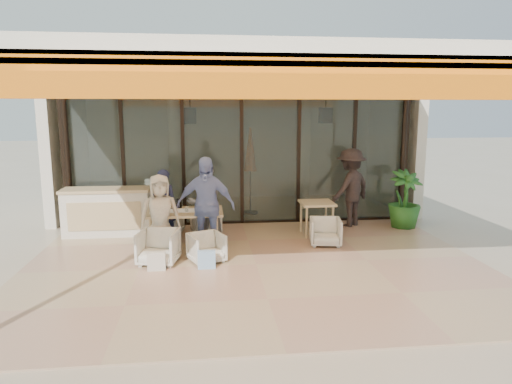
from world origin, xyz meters
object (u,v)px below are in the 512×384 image
(chair_far_left, at_px, (167,221))
(chair_near_right, at_px, (206,246))
(chair_near_left, at_px, (158,246))
(standing_woman, at_px, (350,188))
(diner_periwinkle, at_px, (206,206))
(side_table, at_px, (317,207))
(potted_palm, at_px, (404,199))
(side_chair, at_px, (325,231))
(dining_table, at_px, (184,214))
(chair_far_right, at_px, (206,221))
(diner_navy, at_px, (164,206))
(host_counter, at_px, (107,212))
(diner_grey, at_px, (206,203))
(diner_cream, at_px, (160,215))

(chair_far_left, bearing_deg, chair_near_right, 124.56)
(chair_near_left, xyz_separation_m, standing_woman, (4.18, 2.21, 0.57))
(diner_periwinkle, bearing_deg, chair_far_left, 130.47)
(side_table, relative_size, potted_palm, 0.55)
(side_chair, bearing_deg, chair_near_right, -152.65)
(dining_table, height_order, chair_far_left, dining_table)
(chair_far_left, distance_m, side_table, 3.26)
(chair_far_right, distance_m, chair_near_left, 2.08)
(diner_periwinkle, height_order, side_table, diner_periwinkle)
(diner_navy, relative_size, potted_palm, 1.13)
(side_table, distance_m, side_chair, 0.82)
(host_counter, distance_m, chair_far_right, 2.12)
(diner_grey, bearing_deg, chair_near_right, 69.33)
(chair_near_right, xyz_separation_m, diner_cream, (-0.84, 0.50, 0.47))
(diner_cream, height_order, side_chair, diner_cream)
(diner_periwinkle, height_order, standing_woman, diner_periwinkle)
(side_chair, relative_size, standing_woman, 0.34)
(side_table, bearing_deg, host_counter, 173.69)
(diner_periwinkle, bearing_deg, standing_woman, 36.56)
(diner_grey, bearing_deg, host_counter, -36.85)
(host_counter, xyz_separation_m, side_chair, (4.49, -1.25, -0.22))
(chair_near_left, relative_size, side_table, 0.91)
(diner_cream, bearing_deg, diner_grey, 37.40)
(side_table, bearing_deg, potted_palm, 10.65)
(host_counter, bearing_deg, standing_woman, 2.04)
(diner_grey, xyz_separation_m, diner_cream, (-0.84, -0.90, -0.04))
(side_chair, xyz_separation_m, standing_woman, (0.96, 1.44, 0.60))
(diner_cream, bearing_deg, diner_periwinkle, -9.57)
(host_counter, distance_m, diner_periwinkle, 2.62)
(diner_navy, height_order, side_chair, diner_navy)
(potted_palm, bearing_deg, chair_near_left, -160.32)
(host_counter, relative_size, potted_palm, 1.37)
(diner_periwinkle, relative_size, standing_woman, 1.01)
(side_table, distance_m, potted_palm, 2.19)
(chair_near_left, distance_m, side_chair, 3.31)
(chair_near_right, bearing_deg, diner_navy, 99.06)
(chair_far_left, relative_size, chair_near_left, 0.96)
(diner_grey, bearing_deg, chair_far_right, -110.67)
(diner_cream, bearing_deg, potted_palm, 5.24)
(chair_near_left, relative_size, diner_cream, 0.44)
(dining_table, distance_m, chair_far_left, 1.09)
(host_counter, relative_size, diner_navy, 1.22)
(chair_far_left, distance_m, chair_near_left, 1.90)
(host_counter, bearing_deg, side_table, -6.31)
(side_chair, bearing_deg, potted_palm, 37.74)
(chair_near_right, relative_size, diner_periwinkle, 0.32)
(chair_near_right, height_order, diner_periwinkle, diner_periwinkle)
(potted_palm, bearing_deg, diner_navy, -174.47)
(potted_palm, bearing_deg, chair_far_right, -179.74)
(host_counter, distance_m, side_chair, 4.66)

